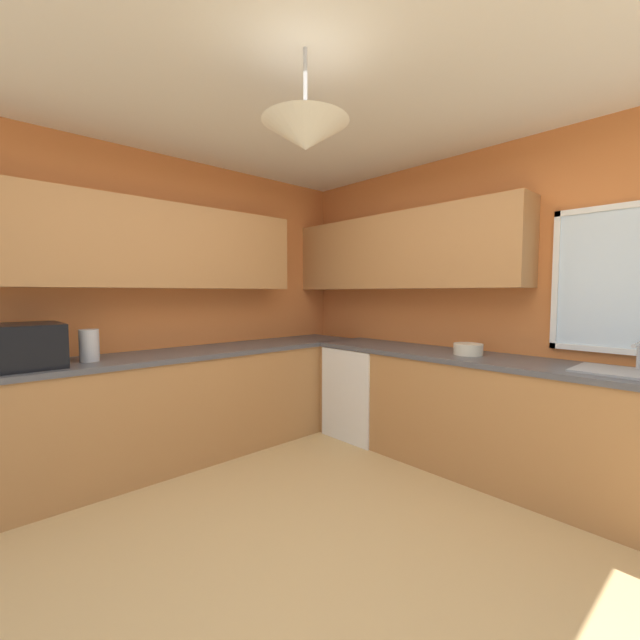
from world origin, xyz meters
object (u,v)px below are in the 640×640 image
(sink_assembly, at_px, (634,373))
(bowl, at_px, (468,349))
(dishwasher, at_px, (365,391))
(kettle, at_px, (89,345))
(microwave, at_px, (30,345))

(sink_assembly, distance_m, bowl, 1.06)
(dishwasher, height_order, kettle, kettle)
(microwave, relative_size, sink_assembly, 0.78)
(dishwasher, relative_size, microwave, 1.82)
(sink_assembly, bearing_deg, dishwasher, -179.01)
(microwave, bearing_deg, bowl, 57.04)
(dishwasher, height_order, sink_assembly, sink_assembly)
(microwave, height_order, sink_assembly, microwave)
(microwave, xyz_separation_m, kettle, (0.02, 0.35, -0.03))
(dishwasher, xyz_separation_m, bowl, (1.06, 0.03, 0.53))
(dishwasher, bearing_deg, microwave, -104.16)
(sink_assembly, height_order, bowl, sink_assembly)
(bowl, bearing_deg, sink_assembly, 0.34)
(kettle, height_order, bowl, kettle)
(kettle, relative_size, sink_assembly, 0.38)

